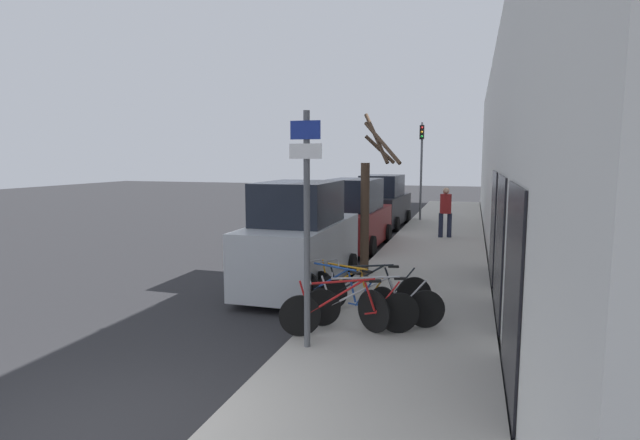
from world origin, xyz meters
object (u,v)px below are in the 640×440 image
at_px(bicycle_0, 350,311).
at_px(bicycle_1, 373,305).
at_px(signpost, 307,221).
at_px(parked_car_1, 355,218).
at_px(parked_car_2, 383,204).
at_px(bicycle_2, 339,297).
at_px(pedestrian_near, 446,209).
at_px(street_tree, 367,209).
at_px(bicycle_4, 372,291).
at_px(traffic_light, 421,158).
at_px(bicycle_3, 351,293).
at_px(parked_car_0, 301,241).

xyz_separation_m(bicycle_0, bicycle_1, (0.30, 0.49, -0.01)).
bearing_deg(signpost, parked_car_1, 98.57).
distance_m(bicycle_0, parked_car_2, 14.16).
bearing_deg(parked_car_1, bicycle_2, -78.20).
distance_m(bicycle_2, parked_car_1, 7.91).
bearing_deg(pedestrian_near, parked_car_1, -155.24).
height_order(bicycle_2, pedestrian_near, pedestrian_near).
xyz_separation_m(parked_car_1, street_tree, (1.43, -4.93, 0.81)).
relative_size(bicycle_4, traffic_light, 0.49).
relative_size(bicycle_3, parked_car_2, 0.43).
bearing_deg(parked_car_2, traffic_light, 53.31).
bearing_deg(street_tree, bicycle_1, -76.11).
distance_m(signpost, parked_car_0, 4.12).
height_order(signpost, street_tree, street_tree).
bearing_deg(bicycle_0, parked_car_0, 10.00).
relative_size(bicycle_2, traffic_light, 0.46).
relative_size(bicycle_0, bicycle_3, 1.11).
distance_m(bicycle_4, traffic_light, 14.63).
distance_m(parked_car_0, traffic_light, 12.99).
bearing_deg(bicycle_0, bicycle_4, -26.04).
bearing_deg(parked_car_0, street_tree, 17.71).
bearing_deg(signpost, bicycle_0, 54.41).
bearing_deg(signpost, traffic_light, 89.82).
relative_size(signpost, bicycle_3, 1.83).
xyz_separation_m(signpost, parked_car_2, (-1.41, 14.73, -1.08)).
distance_m(bicycle_1, traffic_light, 15.54).
xyz_separation_m(bicycle_1, bicycle_3, (-0.53, 0.59, 0.00)).
height_order(bicycle_2, traffic_light, traffic_light).
relative_size(bicycle_3, pedestrian_near, 1.08).
height_order(bicycle_3, bicycle_4, bicycle_3).
relative_size(bicycle_2, bicycle_4, 0.95).
height_order(bicycle_4, parked_car_2, parked_car_2).
distance_m(bicycle_0, traffic_light, 16.01).
bearing_deg(bicycle_0, bicycle_1, -53.37).
distance_m(parked_car_1, parked_car_2, 5.57).
relative_size(parked_car_0, street_tree, 1.12).
relative_size(bicycle_0, pedestrian_near, 1.19).
bearing_deg(parked_car_2, signpost, -81.90).
bearing_deg(parked_car_2, street_tree, -79.43).
relative_size(bicycle_1, bicycle_2, 1.15).
bearing_deg(signpost, bicycle_4, 74.15).
bearing_deg(traffic_light, street_tree, -89.99).
bearing_deg(bicycle_1, bicycle_2, 58.88).
distance_m(signpost, bicycle_3, 2.39).
bearing_deg(bicycle_3, parked_car_0, 72.19).
distance_m(bicycle_1, bicycle_4, 0.93).
distance_m(parked_car_1, street_tree, 5.20).
bearing_deg(parked_car_2, bicycle_0, -79.59).
bearing_deg(parked_car_2, bicycle_3, -79.97).
height_order(bicycle_4, parked_car_1, parked_car_1).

